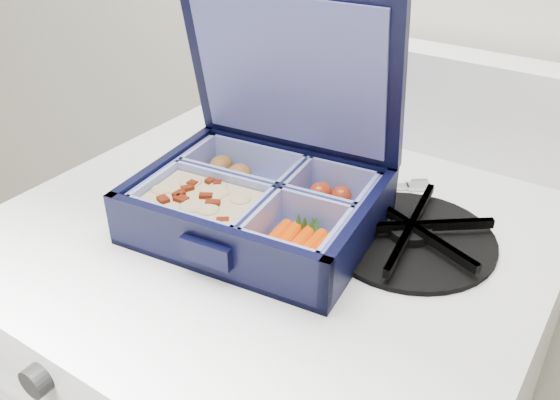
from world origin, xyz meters
The scene contains 4 objects.
bento_box centered at (0.11, 1.66, 0.89)m, with size 0.24×0.19×0.06m, color black, non-canonical shape.
burner_grate centered at (0.26, 1.73, 0.87)m, with size 0.18×0.18×0.03m, color black.
burner_grate_rear centered at (-0.02, 1.85, 0.87)m, with size 0.16×0.16×0.02m, color black.
fork centered at (0.16, 1.79, 0.86)m, with size 0.02×0.16×0.01m, color silver, non-canonical shape.
Camera 1 is at (0.43, 1.23, 1.22)m, focal length 38.00 mm.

